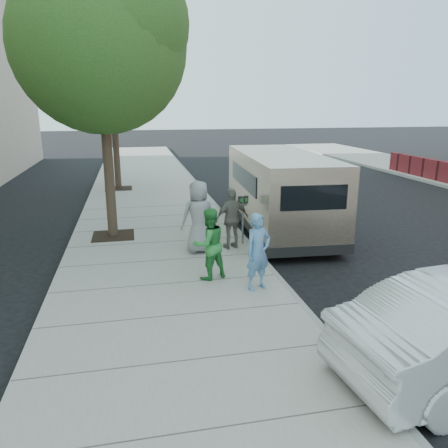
{
  "coord_description": "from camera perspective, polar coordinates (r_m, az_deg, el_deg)",
  "views": [
    {
      "loc": [
        -1.66,
        -10.31,
        3.9
      ],
      "look_at": [
        0.45,
        -0.38,
        1.1
      ],
      "focal_mm": 35.0,
      "sensor_mm": 36.0,
      "label": 1
    }
  ],
  "objects": [
    {
      "name": "tree_far",
      "position": [
        20.35,
        -14.33,
        17.74
      ],
      "size": [
        3.92,
        3.8,
        6.49
      ],
      "color": "black",
      "rests_on": "sidewalk"
    },
    {
      "name": "person_striped_polo",
      "position": [
        11.56,
        1.06,
        0.72
      ],
      "size": [
        1.03,
        0.62,
        1.63
      ],
      "primitive_type": "imported",
      "rotation": [
        0.0,
        0.0,
        3.39
      ],
      "color": "slate",
      "rests_on": "sidewalk"
    },
    {
      "name": "person_officer",
      "position": [
        9.02,
        4.46,
        -3.62
      ],
      "size": [
        0.69,
        0.58,
        1.62
      ],
      "primitive_type": "imported",
      "rotation": [
        0.0,
        0.0,
        0.37
      ],
      "color": "#588ABB",
      "rests_on": "sidewalk"
    },
    {
      "name": "van",
      "position": [
        13.72,
        7.19,
        4.35
      ],
      "size": [
        2.59,
        6.71,
        2.44
      ],
      "rotation": [
        0.0,
        0.0,
        -0.06
      ],
      "color": "#C8AB8F",
      "rests_on": "ground"
    },
    {
      "name": "curb_face",
      "position": [
        11.43,
        4.49,
        -4.18
      ],
      "size": [
        0.12,
        60.0,
        0.16
      ],
      "primitive_type": "cube",
      "color": "gray",
      "rests_on": "ground"
    },
    {
      "name": "ground",
      "position": [
        11.15,
        -2.67,
        -5.07
      ],
      "size": [
        120.0,
        120.0,
        0.0
      ],
      "primitive_type": "plane",
      "color": "black",
      "rests_on": "ground"
    },
    {
      "name": "person_green_shirt",
      "position": [
        9.54,
        -1.98,
        -2.62
      ],
      "size": [
        0.94,
        0.84,
        1.59
      ],
      "primitive_type": "imported",
      "rotation": [
        0.0,
        0.0,
        3.5
      ],
      "color": "green",
      "rests_on": "sidewalk"
    },
    {
      "name": "sidewalk",
      "position": [
        11.02,
        -7.83,
        -5.04
      ],
      "size": [
        5.0,
        60.0,
        0.15
      ],
      "primitive_type": "cube",
      "color": "gray",
      "rests_on": "ground"
    },
    {
      "name": "parking_meter",
      "position": [
        11.91,
        2.49,
        1.94
      ],
      "size": [
        0.29,
        0.13,
        1.35
      ],
      "rotation": [
        0.0,
        0.0,
        0.13
      ],
      "color": "gray",
      "rests_on": "sidewalk"
    },
    {
      "name": "person_gray_shirt",
      "position": [
        11.24,
        -3.31,
        0.94
      ],
      "size": [
        1.01,
        0.75,
        1.89
      ],
      "primitive_type": "imported",
      "rotation": [
        0.0,
        0.0,
        3.32
      ],
      "color": "gray",
      "rests_on": "sidewalk"
    },
    {
      "name": "tree_near",
      "position": [
        12.83,
        -15.73,
        22.26
      ],
      "size": [
        4.62,
        4.6,
        7.53
      ],
      "color": "black",
      "rests_on": "sidewalk"
    }
  ]
}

